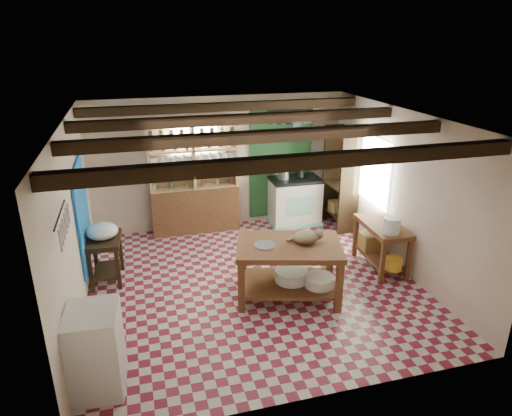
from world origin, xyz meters
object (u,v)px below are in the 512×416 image
object	(u,v)px
white_cabinet	(96,350)
cat	(306,237)
stove	(295,201)
right_counter	(381,246)
work_table	(288,270)
prep_table	(106,259)

from	to	relation	value
white_cabinet	cat	distance (m)	3.17
stove	right_counter	xyz separation A→B (m)	(0.72, -2.20, -0.09)
stove	white_cabinet	distance (m)	5.33
work_table	cat	distance (m)	0.57
prep_table	stove	bearing A→B (deg)	24.72
prep_table	cat	distance (m)	3.17
work_table	prep_table	xyz separation A→B (m)	(-2.62, 1.18, -0.06)
stove	cat	size ratio (longest dim) A/B	2.51
right_counter	white_cabinet	bearing A→B (deg)	-156.55
stove	white_cabinet	world-z (taller)	same
work_table	white_cabinet	xyz separation A→B (m)	(-2.64, -1.25, 0.06)
stove	cat	world-z (taller)	cat
work_table	prep_table	size ratio (longest dim) A/B	2.03
work_table	cat	xyz separation A→B (m)	(0.25, -0.02, 0.51)
right_counter	cat	bearing A→B (deg)	-161.12
right_counter	cat	distance (m)	1.66
prep_table	white_cabinet	xyz separation A→B (m)	(-0.02, -2.43, 0.12)
work_table	cat	world-z (taller)	cat
white_cabinet	work_table	bearing A→B (deg)	29.28
cat	prep_table	bearing A→B (deg)	162.88
stove	right_counter	distance (m)	2.32
right_counter	prep_table	bearing A→B (deg)	172.81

